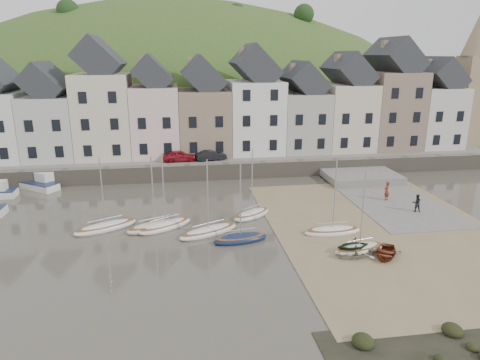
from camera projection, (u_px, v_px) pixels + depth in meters
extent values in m
plane|color=#433F34|center=(252.00, 239.00, 33.30)|extent=(160.00, 160.00, 0.00)
cube|color=#355020|center=(214.00, 146.00, 63.45)|extent=(90.00, 30.00, 1.50)
cube|color=slate|center=(222.00, 158.00, 52.32)|extent=(70.00, 7.00, 0.10)
cube|color=slate|center=(226.00, 171.00, 49.18)|extent=(70.00, 1.20, 1.80)
cube|color=#7F6C4D|center=(385.00, 230.00, 34.87)|extent=(18.00, 26.00, 0.06)
cube|color=slate|center=(385.00, 196.00, 43.02)|extent=(8.00, 18.00, 0.12)
ellipsoid|color=#355020|center=(181.00, 204.00, 94.58)|extent=(134.40, 84.00, 84.00)
cylinder|color=#382619|center=(70.00, 27.00, 70.62)|extent=(0.50, 0.50, 3.00)
sphere|color=#213D19|center=(68.00, 11.00, 69.92)|extent=(3.60, 3.60, 3.60)
cylinder|color=#382619|center=(157.00, 29.00, 76.42)|extent=(0.50, 0.50, 3.00)
sphere|color=#213D19|center=(156.00, 14.00, 75.72)|extent=(3.60, 3.60, 3.60)
cylinder|color=#382619|center=(236.00, 29.00, 76.53)|extent=(0.50, 0.50, 3.00)
sphere|color=#213D19|center=(236.00, 14.00, 75.82)|extent=(3.60, 3.60, 3.60)
cylinder|color=#382619|center=(303.00, 29.00, 77.30)|extent=(0.50, 0.50, 3.00)
sphere|color=#213D19|center=(304.00, 14.00, 76.59)|extent=(3.60, 3.60, 3.60)
cube|color=silver|center=(0.00, 127.00, 50.80)|extent=(6.00, 8.00, 8.00)
cube|color=#BBBCB7|center=(53.00, 127.00, 51.72)|extent=(5.80, 8.00, 7.50)
cube|color=gray|center=(33.00, 70.00, 49.64)|extent=(0.60, 0.90, 1.40)
cube|color=beige|center=(105.00, 116.00, 52.25)|extent=(6.40, 8.00, 10.00)
cube|color=gray|center=(84.00, 45.00, 49.71)|extent=(0.60, 0.90, 1.40)
cube|color=beige|center=(156.00, 121.00, 53.33)|extent=(5.60, 8.00, 8.50)
cube|color=gray|center=(141.00, 62.00, 51.14)|extent=(0.60, 0.90, 1.40)
cube|color=#88735E|center=(204.00, 122.00, 54.25)|extent=(6.20, 8.00, 8.00)
cube|color=gray|center=(190.00, 63.00, 52.02)|extent=(0.60, 0.90, 1.40)
cube|color=white|center=(254.00, 117.00, 55.03)|extent=(6.60, 8.00, 9.00)
cube|color=gray|center=(241.00, 53.00, 52.59)|extent=(0.60, 0.90, 1.40)
cube|color=#ACA79D|center=(301.00, 122.00, 56.14)|extent=(5.80, 8.00, 7.50)
cube|color=gray|center=(292.00, 69.00, 54.05)|extent=(0.60, 0.90, 1.40)
cube|color=beige|center=(345.00, 117.00, 56.85)|extent=(6.00, 8.00, 8.50)
cube|color=gray|center=(338.00, 60.00, 54.59)|extent=(0.60, 0.90, 1.40)
cube|color=#826E5D|center=(390.00, 110.00, 57.53)|extent=(6.40, 8.00, 10.00)
cube|color=gray|center=(384.00, 46.00, 54.99)|extent=(0.60, 0.90, 1.40)
cube|color=beige|center=(431.00, 117.00, 58.70)|extent=(5.80, 8.00, 8.00)
cube|color=gray|center=(428.00, 64.00, 56.54)|extent=(0.60, 0.90, 1.40)
cube|color=#997F60|center=(470.00, 101.00, 58.90)|extent=(3.50, 3.50, 12.00)
cone|color=#997F60|center=(480.00, 32.00, 56.37)|extent=(4.00, 4.00, 6.00)
ellipsoid|color=white|center=(106.00, 227.00, 34.95)|extent=(5.29, 3.70, 0.84)
ellipsoid|color=brown|center=(105.00, 225.00, 34.89)|extent=(4.86, 3.39, 0.20)
cylinder|color=#B2B5B7|center=(102.00, 191.00, 34.08)|extent=(0.10, 0.10, 5.60)
cylinder|color=#B2B5B7|center=(105.00, 219.00, 34.74)|extent=(2.57, 1.37, 0.08)
ellipsoid|color=white|center=(165.00, 226.00, 35.19)|extent=(4.86, 3.81, 0.84)
ellipsoid|color=brown|center=(165.00, 224.00, 35.13)|extent=(4.47, 3.49, 0.20)
cylinder|color=#B2B5B7|center=(163.00, 190.00, 34.31)|extent=(0.10, 0.10, 5.60)
cylinder|color=#B2B5B7|center=(165.00, 218.00, 34.98)|extent=(2.28, 1.46, 0.08)
ellipsoid|color=beige|center=(155.00, 227.00, 35.10)|extent=(4.98, 3.31, 0.84)
ellipsoid|color=brown|center=(155.00, 224.00, 35.04)|extent=(4.58, 3.03, 0.20)
cylinder|color=#B2B5B7|center=(153.00, 191.00, 34.23)|extent=(0.10, 0.10, 5.60)
cylinder|color=#B2B5B7|center=(154.00, 218.00, 34.89)|extent=(2.44, 1.14, 0.08)
ellipsoid|color=white|center=(252.00, 215.00, 37.69)|extent=(4.09, 3.48, 0.84)
ellipsoid|color=brown|center=(252.00, 212.00, 37.63)|extent=(3.76, 3.18, 0.20)
cylinder|color=#B2B5B7|center=(252.00, 181.00, 36.82)|extent=(0.10, 0.10, 5.60)
cylinder|color=#B2B5B7|center=(252.00, 207.00, 37.48)|extent=(1.83, 1.30, 0.08)
ellipsoid|color=white|center=(209.00, 232.00, 34.08)|extent=(5.29, 3.57, 0.84)
ellipsoid|color=brown|center=(209.00, 229.00, 34.02)|extent=(4.85, 3.26, 0.20)
cylinder|color=#B2B5B7|center=(208.00, 195.00, 33.21)|extent=(0.10, 0.10, 5.60)
cylinder|color=#B2B5B7|center=(208.00, 223.00, 33.87)|extent=(2.59, 1.29, 0.08)
ellipsoid|color=#152243|center=(240.00, 239.00, 32.79)|extent=(4.47, 2.20, 0.84)
ellipsoid|color=brown|center=(240.00, 236.00, 32.73)|extent=(4.11, 2.00, 0.20)
cylinder|color=#B2B5B7|center=(240.00, 200.00, 31.91)|extent=(0.10, 0.10, 5.60)
cylinder|color=#B2B5B7|center=(240.00, 230.00, 32.58)|extent=(2.33, 0.48, 0.08)
ellipsoid|color=white|center=(332.00, 231.00, 34.16)|extent=(4.65, 1.62, 0.84)
ellipsoid|color=brown|center=(333.00, 229.00, 34.10)|extent=(4.28, 1.47, 0.20)
cylinder|color=#B2B5B7|center=(335.00, 194.00, 33.28)|extent=(0.10, 0.10, 5.60)
cylinder|color=#B2B5B7|center=(333.00, 223.00, 33.95)|extent=(2.54, 0.15, 0.08)
ellipsoid|color=beige|center=(359.00, 249.00, 31.04)|extent=(4.27, 2.39, 0.84)
ellipsoid|color=brown|center=(359.00, 247.00, 30.98)|extent=(3.92, 2.18, 0.20)
cylinder|color=#B2B5B7|center=(363.00, 209.00, 30.17)|extent=(0.10, 0.10, 5.60)
cylinder|color=#B2B5B7|center=(360.00, 240.00, 30.83)|extent=(2.18, 0.59, 0.08)
cube|color=white|center=(39.00, 186.00, 45.46)|extent=(4.71, 4.05, 0.70)
cube|color=#152243|center=(38.00, 182.00, 45.36)|extent=(4.66, 4.04, 0.08)
cube|color=white|center=(44.00, 177.00, 45.68)|extent=(2.00, 1.91, 1.00)
imported|color=beige|center=(354.00, 252.00, 30.25)|extent=(3.36, 2.66, 0.63)
imported|color=black|center=(353.00, 245.00, 30.57)|extent=(2.55, 2.26, 1.25)
imported|color=maroon|center=(385.00, 253.00, 30.17)|extent=(3.30, 3.54, 0.60)
imported|color=maroon|center=(387.00, 191.00, 41.52)|extent=(0.81, 0.75, 1.87)
imported|color=black|center=(417.00, 203.00, 38.53)|extent=(0.92, 0.80, 1.61)
imported|color=maroon|center=(180.00, 156.00, 50.43)|extent=(3.95, 1.77, 1.32)
imported|color=black|center=(211.00, 155.00, 50.98)|extent=(3.79, 1.86, 1.20)
cube|color=black|center=(475.00, 358.00, 20.21)|extent=(14.00, 6.00, 0.05)
ellipsoid|color=black|center=(473.00, 347.00, 20.79)|extent=(0.60, 0.67, 0.39)
ellipsoid|color=black|center=(363.00, 342.00, 21.07)|extent=(1.07, 1.18, 0.70)
ellipsoid|color=black|center=(452.00, 330.00, 21.95)|extent=(1.02, 1.12, 0.66)
ellipsoid|color=black|center=(442.00, 360.00, 19.92)|extent=(0.64, 0.70, 0.41)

